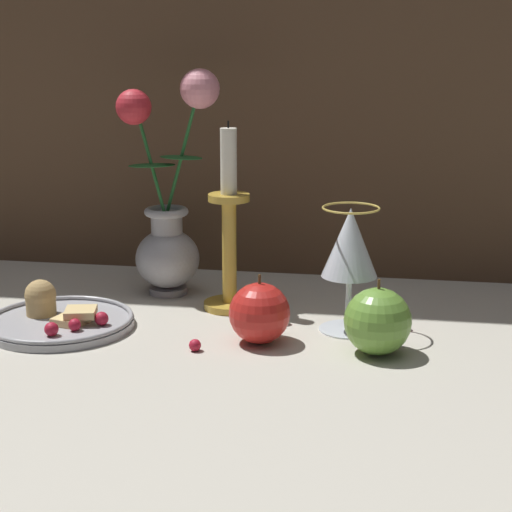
# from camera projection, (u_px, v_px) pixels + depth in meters

# --- Properties ---
(ground_plane) EXTENTS (2.40, 2.40, 0.00)m
(ground_plane) POSITION_uv_depth(u_px,v_px,m) (234.00, 324.00, 1.17)
(ground_plane) COLOR #B7B2A3
(ground_plane) RESTS_ON ground
(vase) EXTENTS (0.15, 0.10, 0.34)m
(vase) POSITION_uv_depth(u_px,v_px,m) (168.00, 215.00, 1.28)
(vase) COLOR #A3A3A8
(vase) RESTS_ON ground_plane
(plate_with_pastries) EXTENTS (0.20, 0.20, 0.06)m
(plate_with_pastries) POSITION_uv_depth(u_px,v_px,m) (58.00, 318.00, 1.15)
(plate_with_pastries) COLOR #A3A3A8
(plate_with_pastries) RESTS_ON ground_plane
(wine_glass) EXTENTS (0.08, 0.08, 0.17)m
(wine_glass) POSITION_uv_depth(u_px,v_px,m) (350.00, 248.00, 1.12)
(wine_glass) COLOR silver
(wine_glass) RESTS_ON ground_plane
(candlestick) EXTENTS (0.07, 0.07, 0.27)m
(candlestick) POSITION_uv_depth(u_px,v_px,m) (229.00, 236.00, 1.21)
(candlestick) COLOR gold
(candlestick) RESTS_ON ground_plane
(apple_beside_vase) EXTENTS (0.08, 0.08, 0.09)m
(apple_beside_vase) POSITION_uv_depth(u_px,v_px,m) (259.00, 313.00, 1.09)
(apple_beside_vase) COLOR red
(apple_beside_vase) RESTS_ON ground_plane
(apple_near_glass) EXTENTS (0.08, 0.08, 0.10)m
(apple_near_glass) POSITION_uv_depth(u_px,v_px,m) (378.00, 321.00, 1.05)
(apple_near_glass) COLOR #669938
(apple_near_glass) RESTS_ON ground_plane
(berry_near_plate) EXTENTS (0.02, 0.02, 0.02)m
(berry_near_plate) POSITION_uv_depth(u_px,v_px,m) (404.00, 324.00, 1.14)
(berry_near_plate) COLOR #AD192D
(berry_near_plate) RESTS_ON ground_plane
(berry_front_center) EXTENTS (0.02, 0.02, 0.02)m
(berry_front_center) POSITION_uv_depth(u_px,v_px,m) (284.00, 319.00, 1.17)
(berry_front_center) COLOR #AD192D
(berry_front_center) RESTS_ON ground_plane
(berry_by_glass_stem) EXTENTS (0.02, 0.02, 0.02)m
(berry_by_glass_stem) POSITION_uv_depth(u_px,v_px,m) (195.00, 345.00, 1.07)
(berry_by_glass_stem) COLOR #AD192D
(berry_by_glass_stem) RESTS_ON ground_plane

